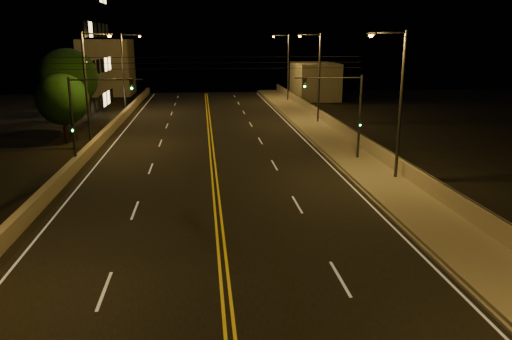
{
  "coord_description": "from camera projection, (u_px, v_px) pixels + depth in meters",
  "views": [
    {
      "loc": [
        -0.67,
        -6.8,
        9.14
      ],
      "look_at": [
        2.0,
        18.0,
        2.5
      ],
      "focal_mm": 35.0,
      "sensor_mm": 36.0,
      "label": 1
    }
  ],
  "objects": [
    {
      "name": "sidewalk",
      "position": [
        401.0,
        196.0,
        29.25
      ],
      "size": [
        3.6,
        120.0,
        0.3
      ],
      "primitive_type": "cube",
      "color": "gray",
      "rests_on": "ground"
    },
    {
      "name": "streetlight_1",
      "position": [
        397.0,
        97.0,
        31.33
      ],
      "size": [
        2.55,
        0.28,
        9.6
      ],
      "color": "#2D2D33",
      "rests_on": "ground"
    },
    {
      "name": "traffic_signal_right",
      "position": [
        348.0,
        108.0,
        36.94
      ],
      "size": [
        5.11,
        0.31,
        6.51
      ],
      "color": "#2D2D33",
      "rests_on": "ground"
    },
    {
      "name": "streetlight_6",
      "position": [
        125.0,
        68.0,
        61.01
      ],
      "size": [
        2.55,
        0.28,
        9.6
      ],
      "color": "#2D2D33",
      "rests_on": "ground"
    },
    {
      "name": "distant_building_left",
      "position": [
        107.0,
        67.0,
        81.39
      ],
      "size": [
        8.0,
        8.0,
        8.87
      ],
      "primitive_type": "cube",
      "color": "gray",
      "rests_on": "ground"
    },
    {
      "name": "curb",
      "position": [
        370.0,
        198.0,
        29.08
      ],
      "size": [
        0.14,
        120.0,
        0.15
      ],
      "primitive_type": "cube",
      "color": "gray",
      "rests_on": "ground"
    },
    {
      "name": "parapet_wall",
      "position": [
        429.0,
        184.0,
        29.25
      ],
      "size": [
        0.3,
        120.0,
        1.0
      ],
      "primitive_type": "cube",
      "color": "gray",
      "rests_on": "sidewalk"
    },
    {
      "name": "distant_building_right",
      "position": [
        315.0,
        81.0,
        76.16
      ],
      "size": [
        6.0,
        10.0,
        5.42
      ],
      "primitive_type": "cube",
      "color": "gray",
      "rests_on": "ground"
    },
    {
      "name": "streetlight_5",
      "position": [
        89.0,
        83.0,
        41.12
      ],
      "size": [
        2.55,
        0.28,
        9.6
      ],
      "color": "#2D2D33",
      "rests_on": "ground"
    },
    {
      "name": "tree_1",
      "position": [
        68.0,
        78.0,
        51.57
      ],
      "size": [
        5.98,
        5.98,
        8.11
      ],
      "color": "black",
      "rests_on": "ground"
    },
    {
      "name": "road",
      "position": [
        217.0,
        204.0,
        28.17
      ],
      "size": [
        18.0,
        120.0,
        0.02
      ],
      "primitive_type": "cube",
      "color": "black",
      "rests_on": "ground"
    },
    {
      "name": "parapet_rail",
      "position": [
        430.0,
        176.0,
        29.12
      ],
      "size": [
        0.06,
        120.0,
        0.06
      ],
      "primitive_type": "cylinder",
      "rotation": [
        1.57,
        0.0,
        0.0
      ],
      "color": "black",
      "rests_on": "parapet_wall"
    },
    {
      "name": "jersey_barrier",
      "position": [
        38.0,
        203.0,
        27.05
      ],
      "size": [
        0.45,
        120.0,
        0.9
      ],
      "primitive_type": "cube",
      "color": "gray",
      "rests_on": "ground"
    },
    {
      "name": "streetlight_2",
      "position": [
        317.0,
        73.0,
        52.96
      ],
      "size": [
        2.55,
        0.28,
        9.6
      ],
      "color": "#2D2D33",
      "rests_on": "ground"
    },
    {
      "name": "overhead_wires",
      "position": [
        211.0,
        63.0,
        35.39
      ],
      "size": [
        22.0,
        0.03,
        0.83
      ],
      "color": "black"
    },
    {
      "name": "traffic_signal_left",
      "position": [
        86.0,
        112.0,
        34.99
      ],
      "size": [
        5.11,
        0.31,
        6.51
      ],
      "color": "#2D2D33",
      "rests_on": "ground"
    },
    {
      "name": "lane_markings",
      "position": [
        217.0,
        205.0,
        28.1
      ],
      "size": [
        17.32,
        116.0,
        0.0
      ],
      "color": "silver",
      "rests_on": "road"
    },
    {
      "name": "tree_0",
      "position": [
        63.0,
        100.0,
        43.84
      ],
      "size": [
        4.53,
        4.53,
        6.13
      ],
      "color": "black",
      "rests_on": "ground"
    },
    {
      "name": "streetlight_3",
      "position": [
        286.0,
        64.0,
        71.64
      ],
      "size": [
        2.55,
        0.28,
        9.6
      ],
      "color": "#2D2D33",
      "rests_on": "ground"
    }
  ]
}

